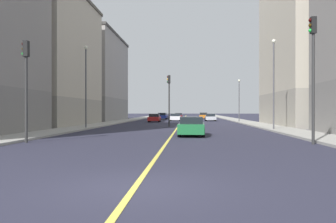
{
  "coord_description": "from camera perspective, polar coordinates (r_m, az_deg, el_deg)",
  "views": [
    {
      "loc": [
        1.3,
        -8.28,
        1.84
      ],
      "look_at": [
        -1.49,
        36.89,
        1.7
      ],
      "focal_mm": 37.48,
      "sensor_mm": 36.0,
      "label": 1
    }
  ],
  "objects": [
    {
      "name": "sidewalk_right",
      "position": [
        58.39,
        -7.55,
        -1.56
      ],
      "size": [
        3.11,
        168.0,
        0.15
      ],
      "primitive_type": "cube",
      "color": "#9E9B93",
      "rests_on": "ground"
    },
    {
      "name": "building_right_distant",
      "position": [
        64.82,
        -11.99,
        5.33
      ],
      "size": [
        9.29,
        19.96,
        15.32
      ],
      "color": "gray",
      "rests_on": "ground"
    },
    {
      "name": "street_lamp_left_near",
      "position": [
        33.54,
        16.81,
        5.62
      ],
      "size": [
        0.36,
        0.36,
        8.19
      ],
      "color": "#4C4C51",
      "rests_on": "ground"
    },
    {
      "name": "traffic_light_median_far",
      "position": [
        39.31,
        0.16,
        2.98
      ],
      "size": [
        0.4,
        0.32,
        5.79
      ],
      "color": "#2D2D2D",
      "rests_on": "ground"
    },
    {
      "name": "car_white",
      "position": [
        61.29,
        1.22,
        -0.95
      ],
      "size": [
        1.86,
        3.98,
        1.3
      ],
      "color": "white",
      "rests_on": "ground"
    },
    {
      "name": "car_silver",
      "position": [
        62.03,
        6.9,
        -0.96
      ],
      "size": [
        1.86,
        4.17,
        1.26
      ],
      "color": "silver",
      "rests_on": "ground"
    },
    {
      "name": "car_red",
      "position": [
        55.98,
        -2.23,
        -1.04
      ],
      "size": [
        1.9,
        4.47,
        1.31
      ],
      "color": "red",
      "rests_on": "ground"
    },
    {
      "name": "traffic_light_left_near",
      "position": [
        20.62,
        22.51,
        7.28
      ],
      "size": [
        0.4,
        0.32,
        6.89
      ],
      "color": "#2D2D2D",
      "rests_on": "ground"
    },
    {
      "name": "lane_center_stripe",
      "position": [
        57.32,
        2.23,
        -1.66
      ],
      "size": [
        0.16,
        154.0,
        0.01
      ],
      "primitive_type": "cube",
      "color": "#E5D14C",
      "rests_on": "ground"
    },
    {
      "name": "traffic_light_right_near",
      "position": [
        21.55,
        -22.11,
        5.29
      ],
      "size": [
        0.4,
        0.32,
        5.8
      ],
      "color": "#2D2D2D",
      "rests_on": "ground"
    },
    {
      "name": "car_orange",
      "position": [
        77.23,
        5.78,
        -0.7
      ],
      "size": [
        1.91,
        4.49,
        1.37
      ],
      "color": "orange",
      "rests_on": "ground"
    },
    {
      "name": "car_green",
      "position": [
        25.47,
        3.89,
        -2.44
      ],
      "size": [
        1.99,
        4.47,
        1.38
      ],
      "color": "#1E6B38",
      "rests_on": "ground"
    },
    {
      "name": "sidewalk_left",
      "position": [
        57.95,
        12.09,
        -1.58
      ],
      "size": [
        3.11,
        168.0,
        0.15
      ],
      "primitive_type": "cube",
      "color": "#9E9B93",
      "rests_on": "ground"
    },
    {
      "name": "car_blue",
      "position": [
        73.07,
        -0.92,
        -0.75
      ],
      "size": [
        1.98,
        4.33,
        1.35
      ],
      "color": "#23389E",
      "rests_on": "ground"
    },
    {
      "name": "street_lamp_right_near",
      "position": [
        35.8,
        -13.21,
        5.21
      ],
      "size": [
        0.36,
        0.36,
        8.11
      ],
      "color": "#4C4C51",
      "rests_on": "ground"
    },
    {
      "name": "car_maroon",
      "position": [
        78.27,
        1.74,
        -0.72
      ],
      "size": [
        1.85,
        3.97,
        1.27
      ],
      "color": "maroon",
      "rests_on": "ground"
    },
    {
      "name": "building_left_mid",
      "position": [
        46.45,
        22.3,
        10.89
      ],
      "size": [
        9.29,
        17.96,
        20.96
      ],
      "color": "#9D9688",
      "rests_on": "ground"
    },
    {
      "name": "ground_plane",
      "position": [
        8.58,
        -5.4,
        -12.19
      ],
      "size": [
        400.0,
        400.0,
        0.0
      ],
      "primitive_type": "plane",
      "color": "#292939",
      "rests_on": "ground"
    },
    {
      "name": "street_lamp_left_far",
      "position": [
        55.46,
        11.49,
        2.54
      ],
      "size": [
        0.36,
        0.36,
        6.5
      ],
      "color": "#4C4C51",
      "rests_on": "ground"
    },
    {
      "name": "building_right_midblock",
      "position": [
        45.54,
        -18.98,
        7.89
      ],
      "size": [
        9.29,
        17.48,
        15.9
      ],
      "color": "#9D9688",
      "rests_on": "ground"
    }
  ]
}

